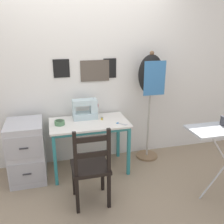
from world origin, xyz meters
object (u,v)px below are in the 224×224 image
at_px(scissors, 120,124).
at_px(filing_cabinet, 27,151).
at_px(fabric_bowl, 60,123).
at_px(wooden_chair, 91,168).
at_px(sewing_machine, 86,109).
at_px(dress_form, 151,80).
at_px(thread_spool_near_machine, 102,119).

relative_size(scissors, filing_cabinet, 0.17).
bearing_deg(filing_cabinet, fabric_bowl, -0.55).
bearing_deg(wooden_chair, sewing_machine, 83.41).
height_order(fabric_bowl, filing_cabinet, filing_cabinet).
bearing_deg(scissors, dress_form, 29.81).
bearing_deg(wooden_chair, scissors, 47.29).
bearing_deg(filing_cabinet, dress_form, 4.44).
distance_m(fabric_bowl, dress_form, 1.35).
height_order(sewing_machine, filing_cabinet, sewing_machine).
height_order(thread_spool_near_machine, dress_form, dress_form).
relative_size(fabric_bowl, filing_cabinet, 0.16).
distance_m(sewing_machine, thread_spool_near_machine, 0.25).
height_order(fabric_bowl, dress_form, dress_form).
xyz_separation_m(sewing_machine, scissors, (0.38, -0.32, -0.12)).
bearing_deg(scissors, thread_spool_near_machine, 134.65).
relative_size(sewing_machine, dress_form, 0.22).
height_order(filing_cabinet, dress_form, dress_form).
height_order(fabric_bowl, wooden_chair, wooden_chair).
bearing_deg(thread_spool_near_machine, wooden_chair, -111.60).
bearing_deg(thread_spool_near_machine, scissors, -45.35).
relative_size(fabric_bowl, thread_spool_near_machine, 3.79).
relative_size(wooden_chair, dress_form, 0.59).
height_order(sewing_machine, scissors, sewing_machine).
xyz_separation_m(fabric_bowl, filing_cabinet, (-0.43, 0.00, -0.35)).
xyz_separation_m(wooden_chair, filing_cabinet, (-0.70, 0.68, -0.06)).
bearing_deg(wooden_chair, dress_form, 39.26).
distance_m(fabric_bowl, thread_spool_near_machine, 0.56).
xyz_separation_m(scissors, dress_form, (0.52, 0.30, 0.47)).
relative_size(wooden_chair, filing_cabinet, 1.21).
relative_size(sewing_machine, fabric_bowl, 2.68).
distance_m(thread_spool_near_machine, dress_form, 0.86).
bearing_deg(filing_cabinet, wooden_chair, -44.29).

